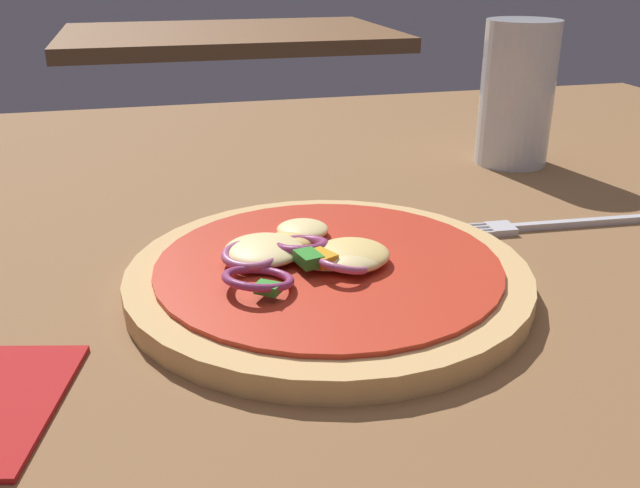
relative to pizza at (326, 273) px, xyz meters
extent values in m
cube|color=brown|center=(0.03, 0.02, -0.03)|extent=(1.16, 1.07, 0.03)
cylinder|color=tan|center=(0.00, 0.00, 0.00)|extent=(0.24, 0.24, 0.01)
cylinder|color=red|center=(0.00, 0.00, 0.01)|extent=(0.20, 0.20, 0.00)
ellipsoid|color=#F4DB8E|center=(0.00, 0.00, 0.01)|extent=(0.04, 0.04, 0.01)
ellipsoid|color=#E5BC60|center=(-0.01, 0.03, 0.01)|extent=(0.03, 0.03, 0.01)
ellipsoid|color=#F4DB8E|center=(0.00, 0.04, 0.01)|extent=(0.03, 0.03, 0.01)
ellipsoid|color=#EFCC72|center=(0.01, -0.01, 0.01)|extent=(0.04, 0.04, 0.01)
ellipsoid|color=#F4DB8E|center=(0.01, -0.01, 0.01)|extent=(0.04, 0.04, 0.01)
ellipsoid|color=#F4DB8E|center=(-0.03, 0.01, 0.01)|extent=(0.05, 0.05, 0.01)
torus|color=#93386B|center=(-0.04, -0.03, 0.01)|extent=(0.06, 0.06, 0.01)
torus|color=#93386B|center=(-0.01, 0.01, 0.01)|extent=(0.04, 0.04, 0.01)
torus|color=#B25984|center=(0.00, -0.02, 0.01)|extent=(0.04, 0.04, 0.01)
torus|color=#B25984|center=(-0.04, 0.01, 0.01)|extent=(0.04, 0.04, 0.01)
cube|color=#2D8C28|center=(-0.04, -0.04, 0.01)|extent=(0.02, 0.01, 0.01)
cube|color=#2D8C28|center=(-0.01, -0.01, 0.02)|extent=(0.02, 0.02, 0.01)
cube|color=orange|center=(-0.01, -0.01, 0.02)|extent=(0.02, 0.02, 0.01)
cube|color=silver|center=(0.21, 0.05, -0.01)|extent=(0.11, 0.01, 0.01)
cube|color=silver|center=(0.14, 0.06, -0.01)|extent=(0.02, 0.02, 0.01)
cube|color=silver|center=(0.12, 0.07, -0.01)|extent=(0.04, 0.00, 0.00)
cube|color=silver|center=(0.12, 0.06, -0.01)|extent=(0.04, 0.00, 0.00)
cube|color=silver|center=(0.12, 0.05, -0.01)|extent=(0.04, 0.00, 0.00)
cube|color=silver|center=(0.12, 0.05, -0.01)|extent=(0.04, 0.00, 0.00)
cylinder|color=silver|center=(0.24, 0.21, 0.06)|extent=(0.07, 0.07, 0.13)
cylinder|color=#9E510F|center=(0.24, 0.21, 0.04)|extent=(0.06, 0.06, 0.10)
cube|color=brown|center=(0.12, 1.44, -0.03)|extent=(0.81, 0.55, 0.03)
camera|label=1|loc=(-0.10, -0.36, 0.18)|focal=39.34mm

